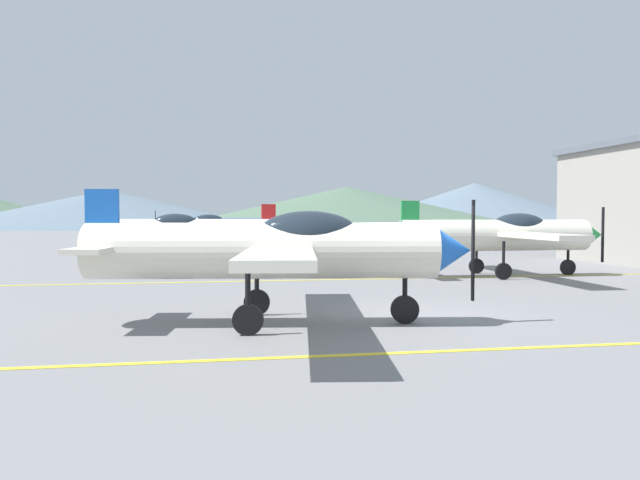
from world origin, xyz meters
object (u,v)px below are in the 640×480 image
Objects in this scene: car_sedan at (371,242)px; airplane_far at (190,231)px; airplane_near at (278,249)px; airplane_back at (218,226)px; airplane_mid at (503,234)px.

airplane_far is at bearing -159.02° from car_sedan.
airplane_near and airplane_far have the same top height.
airplane_far is at bearing 98.60° from airplane_near.
airplane_near is at bearing -87.98° from airplane_back.
airplane_near is 2.16× the size of car_sedan.
car_sedan is (8.17, -9.80, -0.75)m from airplane_back.
car_sedan is at bearing 101.84° from airplane_mid.
airplane_back is at bearing 129.84° from car_sedan.
car_sedan is at bearing -50.16° from airplane_back.
airplane_mid is at bearing -63.14° from airplane_back.
car_sedan is (7.14, 19.54, -0.75)m from airplane_near.
airplane_mid is (9.40, 8.72, 0.00)m from airplane_near.
airplane_back is (-10.44, 20.62, 0.00)m from airplane_mid.
airplane_far is at bearing -95.80° from airplane_back.
airplane_far is (-11.81, 7.16, 0.00)m from airplane_mid.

